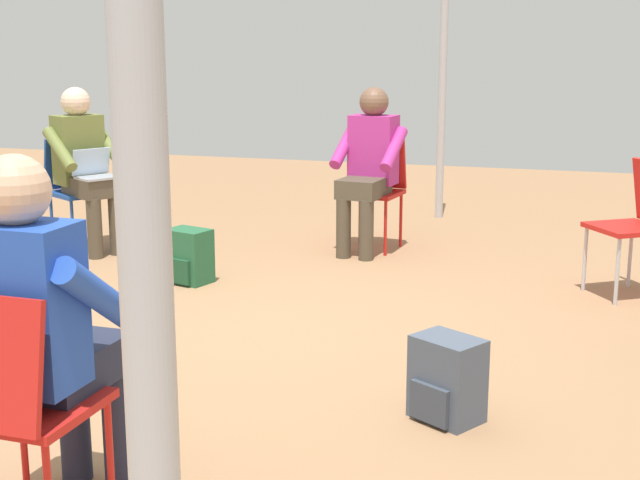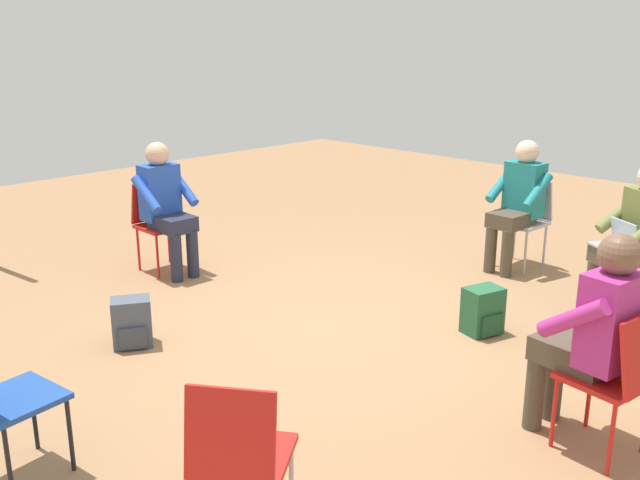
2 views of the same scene
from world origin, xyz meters
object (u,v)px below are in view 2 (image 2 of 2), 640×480
Objects in this scene: chair_east at (618,373)px; chair_north at (526,216)px; chair_southeast at (239,453)px; person_in_magenta at (594,328)px; person_in_teal at (518,199)px; person_in_blue at (166,202)px; chair_west at (157,219)px; backpack_near_laptop_user at (132,325)px; chair_south at (1,394)px; person_with_laptop at (634,232)px; backpack_by_empty_chair at (482,313)px.

chair_north is (-2.02, 2.64, 0.00)m from chair_east.
chair_southeast is 0.69× the size of person_in_magenta.
person_in_magenta is 3.08m from person_in_teal.
person_in_blue is at bearing 51.53° from chair_north.
chair_southeast is 1.00× the size of chair_east.
chair_north is at bearing 70.02° from chair_southeast.
chair_west is at bearing 117.28° from chair_southeast.
chair_east is at bearing 19.09° from backpack_near_laptop_user.
person_with_laptop reaches higher than chair_south.
person_in_blue is 3.31m from person_in_teal.
person_in_teal is (-1.86, 2.45, 0.00)m from person_in_magenta.
chair_north is 3.88m from backpack_near_laptop_user.
person_in_magenta is (4.28, -0.03, 0.20)m from chair_west.
person_in_magenta and person_in_blue have the same top height.
person_with_laptop is 3.44× the size of backpack_near_laptop_user.
chair_west is at bearing 140.65° from backpack_near_laptop_user.
chair_south is 1.00× the size of chair_east.
backpack_by_empty_chair is (-1.40, 0.93, -0.34)m from chair_east.
person_in_blue is (-4.28, 0.05, 0.20)m from chair_east.
chair_east reaches higher than backpack_by_empty_chair.
person_with_laptop is at bearing 66.17° from chair_south.
chair_south is at bearing 43.29° from person_in_blue.
chair_southeast is at bearing 168.05° from person_in_magenta.
chair_north is 0.69× the size of person_with_laptop.
person_with_laptop is 1.00× the size of person_in_blue.
backpack_by_empty_chair is at bearing 66.66° from chair_southeast.
chair_south is 2.36× the size of backpack_near_laptop_user.
backpack_near_laptop_user is at bearing 51.60° from chair_west.
chair_west is 1.00× the size of chair_southeast.
chair_east is at bearing 31.39° from chair_southeast.
person_in_magenta is 3.44× the size of backpack_near_laptop_user.
chair_south is 4.86m from person_in_teal.
chair_south is 0.69× the size of person_with_laptop.
chair_south is 1.00× the size of chair_north.
person_with_laptop and person_in_teal have the same top height.
person_in_blue is (-3.45, 1.92, 0.20)m from chair_southeast.
person_in_magenta is 4.12m from person_in_blue.
chair_southeast is at bearing 119.42° from person_with_laptop.
person_in_teal is at bearing 44.57° from person_in_magenta.
backpack_by_empty_chair is (0.62, -1.71, -0.34)m from chair_north.
person_in_blue is (-3.51, -2.02, 0.00)m from person_with_laptop.
person_with_laptop is 2.14m from person_in_magenta.
person_in_teal is 3.44× the size of backpack_near_laptop_user.
person_in_blue is at bearing 137.02° from backpack_near_laptop_user.
person_with_laptop reaches higher than backpack_near_laptop_user.
person_in_magenta is 1.00× the size of person_in_teal.
chair_east is 0.26m from person_in_magenta.
backpack_by_empty_chair is at bearing 114.88° from person_in_teal.
person_in_magenta reaches higher than chair_south.
person_in_teal is 3.74m from backpack_near_laptop_user.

